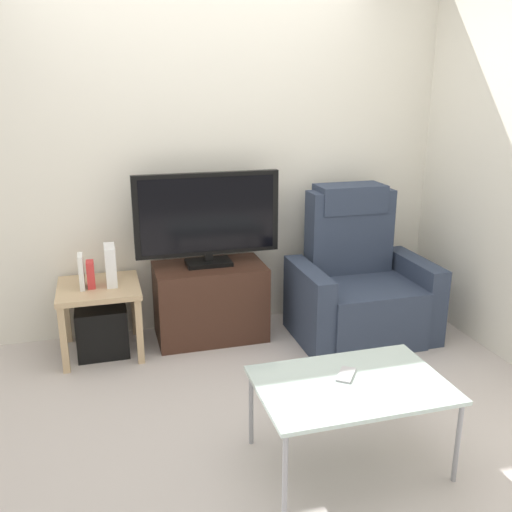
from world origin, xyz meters
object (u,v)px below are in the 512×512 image
subwoofer_box (102,329)px  coffee_table (351,388)px  tv_stand (210,301)px  book_middle (91,274)px  television (208,217)px  cell_phone (346,375)px  game_console (111,265)px  recliner_armchair (359,285)px  side_table (99,297)px  book_leftmost (81,272)px

subwoofer_box → coffee_table: bearing=-54.0°
tv_stand → book_middle: (-0.81, -0.06, 0.30)m
television → coffee_table: bearing=-77.4°
subwoofer_box → cell_phone: (1.14, -1.49, 0.27)m
subwoofer_box → game_console: (0.09, 0.01, 0.45)m
tv_stand → game_console: (-0.68, -0.03, 0.35)m
book_middle → game_console: 0.14m
recliner_armchair → cell_phone: recliner_armchair is taller
cell_phone → tv_stand: bearing=140.2°
tv_stand → side_table: 0.78m
tv_stand → book_middle: size_ratio=4.32×
tv_stand → cell_phone: (0.37, -1.53, 0.16)m
tv_stand → game_console: 0.76m
coffee_table → cell_phone: size_ratio=6.00×
recliner_armchair → book_middle: (-1.88, 0.16, 0.21)m
television → cell_phone: bearing=-76.7°
tv_stand → recliner_armchair: (1.07, -0.22, 0.10)m
recliner_armchair → side_table: recliner_armchair is taller
television → game_console: (-0.68, -0.05, -0.28)m
television → recliner_armchair: (1.07, -0.24, -0.53)m
tv_stand → side_table: size_ratio=1.45×
coffee_table → recliner_armchair: bearing=62.9°
television → side_table: bearing=-175.5°
tv_stand → cell_phone: tv_stand is taller
television → side_table: (-0.77, -0.06, -0.49)m
recliner_armchair → subwoofer_box: (-1.84, 0.18, -0.20)m
recliner_armchair → coffee_table: 1.55m
game_console → television: bearing=4.2°
subwoofer_box → tv_stand: bearing=3.1°
cell_phone → recliner_armchair: bearing=98.6°
book_leftmost → coffee_table: 1.98m
subwoofer_box → book_middle: (-0.04, -0.02, 0.41)m
television → book_leftmost: bearing=-174.7°
book_middle → coffee_table: 1.94m
recliner_armchair → coffee_table: recliner_armchair is taller
subwoofer_box → game_console: 0.46m
television → book_leftmost: television is taller
television → recliner_armchair: size_ratio=0.95×
subwoofer_box → cell_phone: 1.89m
coffee_table → subwoofer_box: bearing=126.0°
side_table → book_middle: book_middle is taller
cell_phone → book_middle: bearing=165.5°
book_leftmost → television: bearing=5.3°
side_table → game_console: game_console is taller
tv_stand → game_console: size_ratio=2.92×
book_leftmost → game_console: 0.19m
television → book_leftmost: 0.92m
television → cell_phone: (0.37, -1.55, -0.46)m
book_leftmost → book_middle: 0.06m
subwoofer_box → game_console: game_console is taller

